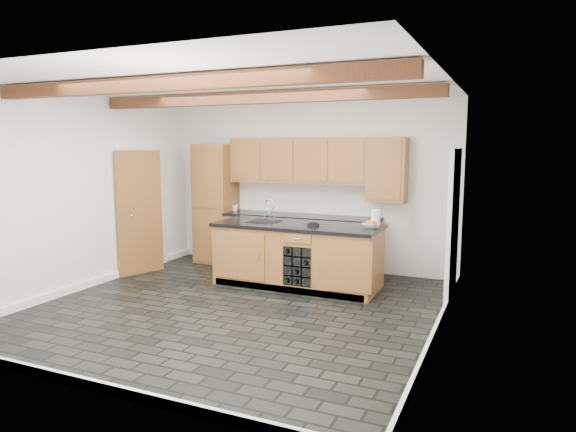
{
  "coord_description": "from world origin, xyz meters",
  "views": [
    {
      "loc": [
        3.18,
        -5.59,
        2.08
      ],
      "look_at": [
        0.36,
        0.8,
        1.11
      ],
      "focal_mm": 32.0,
      "sensor_mm": 36.0,
      "label": 1
    }
  ],
  "objects_px": {
    "kitchen_scale": "(313,224)",
    "paper_towel": "(375,218)",
    "island": "(298,255)",
    "fruit_bowl": "(371,225)"
  },
  "relations": [
    {
      "from": "kitchen_scale",
      "to": "paper_towel",
      "type": "relative_size",
      "value": 0.66
    },
    {
      "from": "island",
      "to": "paper_towel",
      "type": "height_order",
      "value": "paper_towel"
    },
    {
      "from": "kitchen_scale",
      "to": "paper_towel",
      "type": "bearing_deg",
      "value": 9.08
    },
    {
      "from": "island",
      "to": "kitchen_scale",
      "type": "distance_m",
      "value": 0.56
    },
    {
      "from": "island",
      "to": "fruit_bowl",
      "type": "xyz_separation_m",
      "value": [
        1.07,
        0.11,
        0.5
      ]
    },
    {
      "from": "island",
      "to": "fruit_bowl",
      "type": "distance_m",
      "value": 1.19
    },
    {
      "from": "kitchen_scale",
      "to": "paper_towel",
      "type": "distance_m",
      "value": 0.89
    },
    {
      "from": "kitchen_scale",
      "to": "island",
      "type": "bearing_deg",
      "value": 161.07
    },
    {
      "from": "kitchen_scale",
      "to": "paper_towel",
      "type": "height_order",
      "value": "paper_towel"
    },
    {
      "from": "island",
      "to": "paper_towel",
      "type": "xyz_separation_m",
      "value": [
        1.11,
        0.18,
        0.59
      ]
    }
  ]
}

